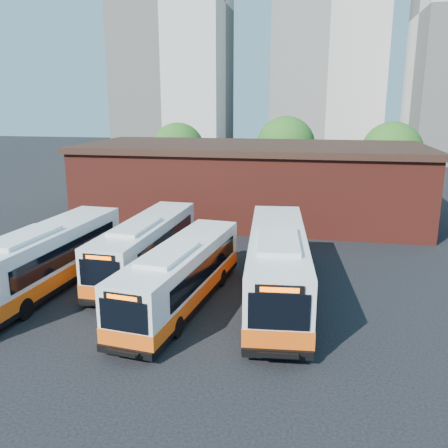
% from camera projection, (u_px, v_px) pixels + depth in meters
% --- Properties ---
extents(ground, '(220.00, 220.00, 0.00)m').
position_uv_depth(ground, '(195.00, 314.00, 22.58)').
color(ground, black).
extents(bus_west, '(3.47, 12.90, 3.48)m').
position_uv_depth(bus_west, '(44.00, 262.00, 25.23)').
color(bus_west, silver).
rests_on(bus_west, ground).
extents(bus_midwest, '(2.93, 12.08, 3.27)m').
position_uv_depth(bus_midwest, '(146.00, 248.00, 27.92)').
color(bus_midwest, silver).
rests_on(bus_midwest, ground).
extents(bus_mideast, '(3.79, 11.89, 3.19)m').
position_uv_depth(bus_mideast, '(181.00, 278.00, 23.29)').
color(bus_mideast, silver).
rests_on(bus_mideast, ground).
extents(bus_east, '(3.93, 13.66, 3.67)m').
position_uv_depth(bus_east, '(277.00, 267.00, 24.06)').
color(bus_east, silver).
rests_on(bus_east, ground).
extents(transit_worker, '(0.52, 0.68, 1.68)m').
position_uv_depth(transit_worker, '(250.00, 331.00, 19.11)').
color(transit_worker, black).
rests_on(transit_worker, ground).
extents(depot_building, '(28.60, 12.60, 6.40)m').
position_uv_depth(depot_building, '(251.00, 181.00, 40.79)').
color(depot_building, maroon).
rests_on(depot_building, ground).
extents(tree_west, '(6.00, 6.00, 7.65)m').
position_uv_depth(tree_west, '(178.00, 149.00, 53.68)').
color(tree_west, '#382314').
rests_on(tree_west, ground).
extents(tree_mid, '(6.56, 6.56, 8.36)m').
position_uv_depth(tree_mid, '(286.00, 146.00, 53.30)').
color(tree_mid, '#382314').
rests_on(tree_mid, ground).
extents(tree_east, '(6.24, 6.24, 7.96)m').
position_uv_depth(tree_east, '(392.00, 152.00, 48.51)').
color(tree_east, '#382314').
rests_on(tree_east, ground).
extents(tower_left, '(20.00, 18.00, 56.20)m').
position_uv_depth(tower_left, '(173.00, 3.00, 88.14)').
color(tower_left, beige).
rests_on(tower_left, ground).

